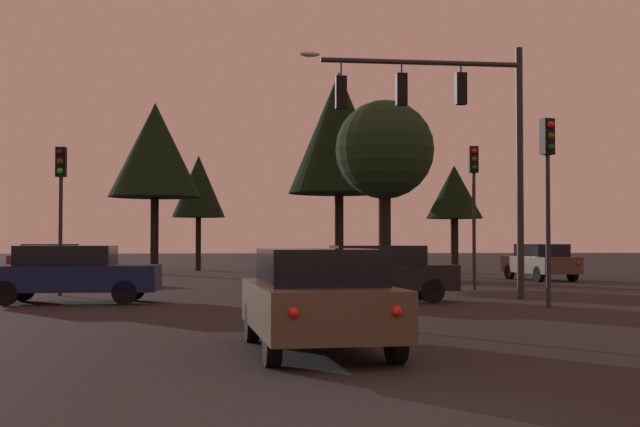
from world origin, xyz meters
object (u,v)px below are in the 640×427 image
at_px(traffic_light_corner_left, 61,190).
at_px(car_parked_lot, 48,261).
at_px(car_crossing_right, 71,273).
at_px(tree_right_cluster, 339,133).
at_px(car_crossing_left, 373,272).
at_px(car_far_lane, 540,261).
at_px(tree_lot_edge, 199,187).
at_px(tree_left_far, 155,150).
at_px(tree_center_horizon, 454,193).
at_px(traffic_light_corner_right, 474,189).
at_px(traffic_light_median, 548,174).
at_px(traffic_signal_mast_arm, 452,120).
at_px(tree_behind_sign, 385,151).
at_px(car_nearside_lane, 317,298).

distance_m(traffic_light_corner_left, car_parked_lot, 11.40).
distance_m(car_crossing_right, tree_right_cluster, 24.16).
bearing_deg(tree_right_cluster, car_crossing_left, -95.26).
distance_m(car_far_lane, tree_lot_edge, 20.32).
xyz_separation_m(tree_left_far, tree_lot_edge, (1.98, 5.38, -1.44)).
bearing_deg(car_crossing_left, tree_center_horizon, 68.51).
bearing_deg(traffic_light_corner_right, car_crossing_right, -159.40).
distance_m(traffic_light_median, tree_left_far, 25.14).
xyz_separation_m(traffic_signal_mast_arm, car_crossing_right, (-10.39, -0.03, -4.25)).
relative_size(car_crossing_right, tree_center_horizon, 0.84).
xyz_separation_m(car_crossing_left, tree_right_cluster, (1.97, 21.43, 6.58)).
relative_size(car_crossing_right, tree_right_cluster, 0.44).
bearing_deg(tree_right_cluster, traffic_light_corner_left, -121.33).
height_order(car_crossing_right, tree_lot_edge, tree_lot_edge).
xyz_separation_m(tree_left_far, tree_center_horizon, (15.13, -0.29, -2.03)).
relative_size(tree_left_far, tree_lot_edge, 1.32).
height_order(traffic_signal_mast_arm, traffic_light_corner_left, traffic_signal_mast_arm).
xyz_separation_m(traffic_signal_mast_arm, car_far_lane, (6.84, 11.13, -4.26)).
distance_m(car_crossing_left, tree_lot_edge, 26.02).
xyz_separation_m(tree_behind_sign, tree_lot_edge, (-8.03, 13.53, -0.67)).
distance_m(traffic_signal_mast_arm, car_parked_lot, 20.06).
bearing_deg(car_nearside_lane, tree_lot_edge, 94.66).
bearing_deg(car_parked_lot, tree_lot_edge, 60.88).
bearing_deg(tree_center_horizon, traffic_light_corner_left, -136.17).
xyz_separation_m(traffic_light_corner_left, car_nearside_lane, (6.30, -13.62, -2.37)).
xyz_separation_m(traffic_light_corner_right, tree_right_cluster, (-2.38, 16.32, 3.97)).
bearing_deg(traffic_signal_mast_arm, car_crossing_right, -179.81).
relative_size(traffic_light_median, tree_behind_sign, 0.63).
height_order(car_crossing_right, tree_behind_sign, tree_behind_sign).
bearing_deg(car_nearside_lane, tree_left_far, 99.23).
bearing_deg(car_crossing_left, traffic_light_corner_right, 49.58).
bearing_deg(car_nearside_lane, traffic_signal_mast_arm, 64.86).
distance_m(traffic_light_median, tree_lot_edge, 29.20).
height_order(traffic_signal_mast_arm, car_parked_lot, traffic_signal_mast_arm).
relative_size(car_crossing_left, tree_center_horizon, 0.82).
height_order(car_nearside_lane, tree_right_cluster, tree_right_cluster).
relative_size(traffic_signal_mast_arm, tree_left_far, 0.84).
xyz_separation_m(car_parked_lot, tree_left_far, (4.01, 5.35, 5.35)).
bearing_deg(tree_center_horizon, tree_behind_sign, -123.12).
height_order(traffic_signal_mast_arm, tree_lot_edge, traffic_signal_mast_arm).
height_order(traffic_light_corner_right, car_parked_lot, traffic_light_corner_right).
xyz_separation_m(tree_right_cluster, tree_lot_edge, (-7.47, 3.70, -2.68)).
height_order(traffic_light_corner_left, car_parked_lot, traffic_light_corner_left).
bearing_deg(car_parked_lot, traffic_light_corner_right, -30.35).
bearing_deg(car_parked_lot, traffic_light_corner_left, -76.74).
relative_size(car_crossing_right, car_parked_lot, 1.11).
distance_m(car_crossing_right, car_parked_lot, 14.35).
distance_m(tree_right_cluster, tree_lot_edge, 8.75).
xyz_separation_m(car_nearside_lane, car_crossing_left, (2.63, 10.09, -0.00)).
xyz_separation_m(traffic_light_corner_right, tree_lot_edge, (-9.85, 20.01, 1.29)).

